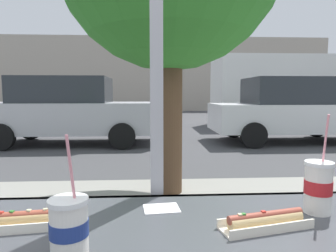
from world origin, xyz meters
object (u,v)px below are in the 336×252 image
object	(u,v)px
parked_car_silver	(69,110)
parked_car_white	(289,110)
box_truck	(293,88)
hotdog_tray_far	(23,220)
soda_cup_left	(318,186)
hotdog_tray_near	(265,221)
soda_cup_right	(69,227)

from	to	relation	value
parked_car_silver	parked_car_white	xyz separation A→B (m)	(5.96, 0.00, -0.00)
parked_car_white	box_truck	size ratio (longest dim) A/B	0.63
box_truck	hotdog_tray_far	bearing A→B (deg)	-118.96
soda_cup_left	hotdog_tray_far	size ratio (longest dim) A/B	1.24
soda_cup_left	hotdog_tray_far	distance (m)	0.93
soda_cup_left	hotdog_tray_far	bearing A→B (deg)	-176.20
parked_car_silver	soda_cup_left	bearing A→B (deg)	-69.21
hotdog_tray_near	hotdog_tray_far	size ratio (longest dim) A/B	1.08
parked_car_silver	box_truck	world-z (taller)	box_truck
soda_cup_left	soda_cup_right	world-z (taller)	soda_cup_left
soda_cup_left	hotdog_tray_near	distance (m)	0.25
hotdog_tray_near	parked_car_white	size ratio (longest dim) A/B	0.07
parked_car_white	soda_cup_left	bearing A→B (deg)	-114.52
hotdog_tray_near	box_truck	bearing A→B (deg)	63.97
hotdog_tray_near	parked_car_white	bearing A→B (deg)	64.39
parked_car_white	box_truck	bearing A→B (deg)	63.24
soda_cup_right	hotdog_tray_far	size ratio (longest dim) A/B	1.14
soda_cup_left	box_truck	world-z (taller)	box_truck
soda_cup_right	hotdog_tray_near	size ratio (longest dim) A/B	1.06
soda_cup_right	box_truck	size ratio (longest dim) A/B	0.05
hotdog_tray_far	parked_car_white	size ratio (longest dim) A/B	0.06
hotdog_tray_near	hotdog_tray_far	distance (m)	0.71
parked_car_silver	box_truck	distance (m)	9.03
hotdog_tray_near	box_truck	size ratio (longest dim) A/B	0.04
hotdog_tray_near	soda_cup_right	bearing A→B (deg)	-166.57
parked_car_white	hotdog_tray_near	bearing A→B (deg)	-115.61
soda_cup_right	hotdog_tray_far	distance (m)	0.25
soda_cup_left	soda_cup_right	distance (m)	0.78
soda_cup_left	hotdog_tray_far	world-z (taller)	soda_cup_left
hotdog_tray_far	parked_car_silver	size ratio (longest dim) A/B	0.06
soda_cup_left	box_truck	distance (m)	12.42
hotdog_tray_far	box_truck	world-z (taller)	box_truck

